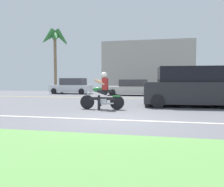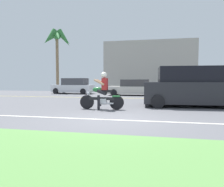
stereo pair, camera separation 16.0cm
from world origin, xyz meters
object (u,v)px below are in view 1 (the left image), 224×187
suv_nearby (191,87)px  parked_car_2 (192,88)px  parked_car_0 (72,86)px  parked_car_1 (132,88)px  palm_tree_1 (55,40)px  motorcyclist (102,94)px

suv_nearby → parked_car_2: size_ratio=1.21×
parked_car_0 → parked_car_1: parked_car_0 is taller
parked_car_0 → parked_car_2: parked_car_2 is taller
parked_car_0 → parked_car_2: (11.22, -2.00, 0.02)m
parked_car_1 → palm_tree_1: 10.56m
parked_car_1 → parked_car_2: bearing=-8.5°
motorcyclist → parked_car_1: (0.33, 9.73, -0.05)m
parked_car_0 → palm_tree_1: (-2.56, 1.70, 5.05)m
parked_car_1 → palm_tree_1: palm_tree_1 is taller
parked_car_0 → palm_tree_1: bearing=146.5°
suv_nearby → parked_car_1: suv_nearby is taller
suv_nearby → palm_tree_1: 17.20m
motorcyclist → suv_nearby: suv_nearby is taller
parked_car_0 → parked_car_1: bearing=-11.4°
parked_car_0 → motorcyclist: bearing=-61.9°
parked_car_0 → palm_tree_1: palm_tree_1 is taller
parked_car_0 → parked_car_2: size_ratio=1.05×
suv_nearby → parked_car_0: 13.47m
motorcyclist → palm_tree_1: 16.05m
parked_car_2 → suv_nearby: bearing=-99.7°
parked_car_1 → parked_car_2: parked_car_2 is taller
motorcyclist → suv_nearby: bearing=25.5°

